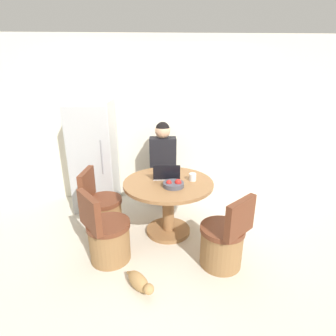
# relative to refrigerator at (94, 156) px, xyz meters

# --- Properties ---
(ground_plane) EXTENTS (12.00, 12.00, 0.00)m
(ground_plane) POSITION_rel_refrigerator_xyz_m (1.03, -1.05, -0.84)
(ground_plane) COLOR beige
(wall_back) EXTENTS (7.00, 0.06, 2.60)m
(wall_back) POSITION_rel_refrigerator_xyz_m (1.03, 0.37, 0.46)
(wall_back) COLOR silver
(wall_back) RESTS_ON ground_plane
(refrigerator) EXTENTS (0.63, 0.65, 1.67)m
(refrigerator) POSITION_rel_refrigerator_xyz_m (0.00, 0.00, 0.00)
(refrigerator) COLOR silver
(refrigerator) RESTS_ON ground_plane
(dining_table) EXTENTS (1.15, 1.15, 0.74)m
(dining_table) POSITION_rel_refrigerator_xyz_m (1.11, -0.82, -0.32)
(dining_table) COLOR olive
(dining_table) RESTS_ON ground_plane
(chair_left_side) EXTENTS (0.49, 0.49, 0.87)m
(chair_left_side) POSITION_rel_refrigerator_xyz_m (0.23, -0.74, -0.55)
(chair_left_side) COLOR olive
(chair_left_side) RESTS_ON ground_plane
(chair_near_left_corner) EXTENTS (0.56, 0.56, 0.87)m
(chair_near_left_corner) POSITION_rel_refrigerator_xyz_m (0.40, -1.35, -0.55)
(chair_near_left_corner) COLOR olive
(chair_near_left_corner) RESTS_ON ground_plane
(chair_near_right_corner) EXTENTS (0.56, 0.56, 0.87)m
(chair_near_right_corner) POSITION_rel_refrigerator_xyz_m (1.69, -1.49, -0.55)
(chair_near_right_corner) COLOR olive
(chair_near_right_corner) RESTS_ON ground_plane
(person_seated) EXTENTS (0.40, 0.37, 1.37)m
(person_seated) POSITION_rel_refrigerator_xyz_m (1.06, -0.02, -0.07)
(person_seated) COLOR #2D2D38
(person_seated) RESTS_ON ground_plane
(laptop) EXTENTS (0.35, 0.23, 0.21)m
(laptop) POSITION_rel_refrigerator_xyz_m (1.09, -0.70, -0.05)
(laptop) COLOR #B7B7BC
(laptop) RESTS_ON dining_table
(fruit_bowl) EXTENTS (0.26, 0.26, 0.10)m
(fruit_bowl) POSITION_rel_refrigerator_xyz_m (1.17, -0.98, -0.06)
(fruit_bowl) COLOR #4C4C56
(fruit_bowl) RESTS_ON dining_table
(coffee_cup) EXTENTS (0.09, 0.09, 0.10)m
(coffee_cup) POSITION_rel_refrigerator_xyz_m (1.43, -0.79, -0.05)
(coffee_cup) COLOR white
(coffee_cup) RESTS_ON dining_table
(cat) EXTENTS (0.31, 0.35, 0.17)m
(cat) POSITION_rel_refrigerator_xyz_m (0.79, -1.83, -0.75)
(cat) COLOR tan
(cat) RESTS_ON ground_plane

